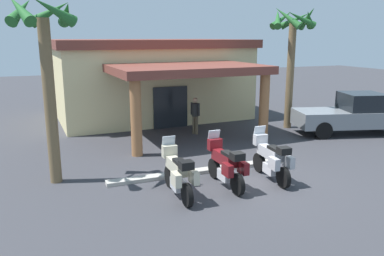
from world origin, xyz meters
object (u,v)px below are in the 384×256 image
object	(u,v)px
palm_tree_roadside	(46,53)
palm_tree_near_portico	(293,39)
motorcycle_silver	(272,159)
pedestrian	(195,113)
motorcycle_cream	(178,173)
motorcycle_maroon	(226,165)
pickup_truck_gray	(353,114)
motel_building	(150,78)

from	to	relation	value
palm_tree_roadside	palm_tree_near_portico	bearing A→B (deg)	17.81
motorcycle_silver	pedestrian	bearing A→B (deg)	2.90
motorcycle_cream	palm_tree_roadside	xyz separation A→B (m)	(-3.22, 2.56, 3.36)
motorcycle_maroon	pickup_truck_gray	distance (m)	9.45
motel_building	palm_tree_roadside	world-z (taller)	palm_tree_roadside
palm_tree_roadside	motorcycle_maroon	bearing A→B (deg)	-26.11
motel_building	palm_tree_near_portico	xyz separation A→B (m)	(5.68, -5.48, 2.19)
pickup_truck_gray	motorcycle_silver	bearing A→B (deg)	-135.49
motorcycle_silver	palm_tree_roadside	bearing A→B (deg)	72.91
motorcycle_silver	palm_tree_near_portico	bearing A→B (deg)	-35.99
motorcycle_cream	motorcycle_maroon	world-z (taller)	same
motorcycle_silver	pickup_truck_gray	world-z (taller)	pickup_truck_gray
motorcycle_maroon	pedestrian	xyz separation A→B (m)	(1.66, 6.55, 0.32)
pickup_truck_gray	palm_tree_roadside	world-z (taller)	palm_tree_roadside
palm_tree_roadside	motorcycle_silver	bearing A→B (deg)	-20.33
pedestrian	palm_tree_near_portico	world-z (taller)	palm_tree_near_portico
palm_tree_near_portico	motorcycle_maroon	bearing A→B (deg)	-137.42
motel_building	motorcycle_silver	distance (m)	11.67
pickup_truck_gray	motorcycle_cream	bearing A→B (deg)	-142.88
motel_building	pedestrian	distance (m)	5.18
palm_tree_near_portico	palm_tree_roadside	bearing A→B (deg)	-162.19
pickup_truck_gray	palm_tree_near_portico	xyz separation A→B (m)	(-2.06, 2.23, 3.49)
motorcycle_silver	pickup_truck_gray	distance (m)	8.00
motorcycle_maroon	palm_tree_roadside	world-z (taller)	palm_tree_roadside
pickup_truck_gray	palm_tree_near_portico	bearing A→B (deg)	148.61
pickup_truck_gray	motel_building	bearing A→B (deg)	150.96
motorcycle_maroon	motorcycle_cream	bearing A→B (deg)	95.39
motorcycle_maroon	pickup_truck_gray	size ratio (longest dim) A/B	0.40
motorcycle_silver	pedestrian	size ratio (longest dim) A/B	1.27
motel_building	pickup_truck_gray	size ratio (longest dim) A/B	2.13
palm_tree_roadside	palm_tree_near_portico	world-z (taller)	palm_tree_near_portico
motel_building	palm_tree_near_portico	size ratio (longest dim) A/B	1.96
motorcycle_silver	palm_tree_near_portico	xyz separation A→B (m)	(4.95, 6.07, 3.73)
pedestrian	motorcycle_silver	bearing A→B (deg)	-118.38
motorcycle_silver	palm_tree_roadside	xyz separation A→B (m)	(-6.47, 2.40, 3.36)
motorcycle_maroon	motorcycle_silver	distance (m)	1.62
motorcycle_silver	palm_tree_near_portico	distance (m)	8.68
pedestrian	motel_building	bearing A→B (deg)	70.70
motel_building	motorcycle_maroon	bearing A→B (deg)	-96.43
pickup_truck_gray	palm_tree_near_portico	world-z (taller)	palm_tree_near_portico
motorcycle_silver	pedestrian	xyz separation A→B (m)	(0.04, 6.57, 0.32)
palm_tree_near_portico	pedestrian	bearing A→B (deg)	174.11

